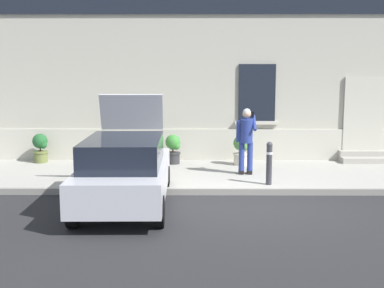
{
  "coord_description": "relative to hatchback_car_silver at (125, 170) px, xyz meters",
  "views": [
    {
      "loc": [
        -1.14,
        -10.39,
        2.94
      ],
      "look_at": [
        -1.23,
        1.6,
        1.1
      ],
      "focal_mm": 46.56,
      "sensor_mm": 36.0,
      "label": 1
    }
  ],
  "objects": [
    {
      "name": "ground_plane",
      "position": [
        2.64,
        0.09,
        -0.8
      ],
      "size": [
        80.0,
        80.0,
        0.0
      ],
      "primitive_type": "plane",
      "color": "#232326"
    },
    {
      "name": "sidewalk",
      "position": [
        2.64,
        2.89,
        -0.72
      ],
      "size": [
        24.0,
        3.6,
        0.15
      ],
      "primitive_type": "cube",
      "color": "#99968E",
      "rests_on": "ground"
    },
    {
      "name": "curb_edge",
      "position": [
        2.64,
        1.03,
        -0.72
      ],
      "size": [
        24.0,
        0.12,
        0.15
      ],
      "primitive_type": "cube",
      "color": "gray",
      "rests_on": "ground"
    },
    {
      "name": "building_facade",
      "position": [
        2.65,
        5.38,
        2.93
      ],
      "size": [
        24.0,
        1.52,
        7.5
      ],
      "color": "#B2AD9E",
      "rests_on": "ground"
    },
    {
      "name": "entrance_stoop",
      "position": [
        6.54,
        4.42,
        -0.52
      ],
      "size": [
        1.4,
        0.64,
        0.32
      ],
      "color": "#9E998E",
      "rests_on": "sidewalk"
    },
    {
      "name": "hatchback_car_silver",
      "position": [
        0.0,
        0.0,
        0.0
      ],
      "size": [
        1.85,
        4.09,
        2.34
      ],
      "color": "#B7B7BF",
      "rests_on": "ground"
    },
    {
      "name": "bollard_near_person",
      "position": [
        3.27,
        1.44,
        -0.09
      ],
      "size": [
        0.15,
        0.15,
        1.04
      ],
      "color": "#333338",
      "rests_on": "sidewalk"
    },
    {
      "name": "person_on_phone",
      "position": [
        2.82,
        2.59,
        0.35
      ],
      "size": [
        0.51,
        0.48,
        1.75
      ],
      "rotation": [
        0.0,
        0.0,
        -0.27
      ],
      "color": "navy",
      "rests_on": "sidewalk"
    },
    {
      "name": "planter_olive",
      "position": [
        -3.11,
        4.24,
        -0.19
      ],
      "size": [
        0.44,
        0.44,
        0.86
      ],
      "color": "#606B38",
      "rests_on": "sidewalk"
    },
    {
      "name": "planter_terracotta",
      "position": [
        -1.14,
        4.25,
        -0.19
      ],
      "size": [
        0.44,
        0.44,
        0.86
      ],
      "color": "#B25B38",
      "rests_on": "sidewalk"
    },
    {
      "name": "planter_charcoal",
      "position": [
        0.84,
        4.08,
        -0.19
      ],
      "size": [
        0.44,
        0.44,
        0.86
      ],
      "color": "#2D2D30",
      "rests_on": "sidewalk"
    },
    {
      "name": "planter_cream",
      "position": [
        2.82,
        3.89,
        -0.19
      ],
      "size": [
        0.44,
        0.44,
        0.86
      ],
      "color": "beige",
      "rests_on": "sidewalk"
    }
  ]
}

